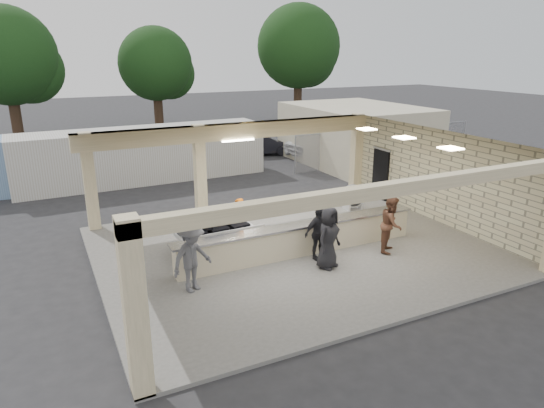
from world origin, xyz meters
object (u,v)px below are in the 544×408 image
passenger_a (391,224)px  car_white_b (367,134)px  luggage_cart (217,228)px  car_white_a (326,144)px  passenger_c (192,258)px  drum_fan (353,196)px  car_dark (262,145)px  container_white (144,155)px  baggage_handler (239,222)px  baggage_counter (301,239)px  passenger_d (328,237)px  passenger_b (318,233)px

passenger_a → car_white_b: size_ratio=0.40×
luggage_cart → car_white_a: bearing=43.2°
luggage_cart → car_white_b: bearing=38.1°
passenger_c → luggage_cart: bearing=32.9°
luggage_cart → passenger_a: 5.46m
drum_fan → car_dark: bearing=99.1°
car_dark → container_white: container_white is taller
luggage_cart → passenger_a: passenger_a is taller
car_white_a → container_white: size_ratio=0.42×
drum_fan → baggage_handler: size_ratio=0.62×
baggage_counter → luggage_cart: size_ratio=3.22×
baggage_counter → passenger_d: passenger_d is taller
baggage_counter → car_white_b: bearing=47.4°
baggage_counter → car_dark: size_ratio=2.15×
car_white_a → passenger_d: bearing=138.1°
passenger_b → car_dark: (5.19, 15.19, -0.30)m
baggage_handler → passenger_b: passenger_b is taller
car_white_a → passenger_b: bearing=137.0°
container_white → passenger_b: bearing=-79.5°
drum_fan → container_white: 10.73m
container_white → baggage_counter: bearing=-80.3°
luggage_cart → container_white: 10.28m
luggage_cart → car_dark: (7.74, 13.32, -0.25)m
drum_fan → baggage_counter: bearing=-127.7°
car_white_b → container_white: container_white is taller
baggage_handler → passenger_d: 3.16m
car_white_b → car_dark: size_ratio=1.17×
car_white_b → car_white_a: bearing=131.1°
car_white_a → container_white: (-11.16, -0.95, 0.58)m
container_white → drum_fan: bearing=-54.9°
car_dark → container_white: bearing=123.6°
passenger_d → car_white_a: (8.60, 13.74, -0.31)m
baggage_counter → car_dark: car_dark is taller
baggage_counter → drum_fan: size_ratio=8.33×
baggage_handler → car_white_b: (14.86, 13.08, -0.19)m
baggage_handler → passenger_a: (4.12, -2.51, 0.10)m
car_dark → car_white_b: bearing=-78.3°
luggage_cart → passenger_b: bearing=-38.5°
passenger_b → passenger_d: size_ratio=0.90×
passenger_a → car_dark: passenger_a is taller
car_white_a → car_dark: (-3.36, 2.09, -0.08)m
baggage_handler → car_white_b: size_ratio=0.36×
car_dark → passenger_b: bearing=173.5°
baggage_counter → car_white_b: (13.39, 14.55, 0.12)m
baggage_counter → passenger_d: (0.23, -1.20, 0.44)m
passenger_c → car_white_b: passenger_c is taller
baggage_counter → drum_fan: bearing=36.4°
baggage_counter → container_white: 11.84m
passenger_a → car_dark: 15.93m
car_white_b → passenger_d: bearing=157.4°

